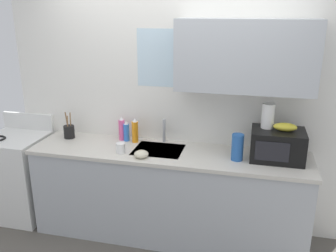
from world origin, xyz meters
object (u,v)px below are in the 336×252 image
(stove_range, at_px, (19,175))
(mug_white, at_px, (121,148))
(small_bowl, at_px, (141,154))
(banana_bunch, at_px, (285,127))
(utensil_crock, at_px, (69,131))
(dish_soap_bottle_pink, at_px, (122,129))
(dish_soap_bottle_orange, at_px, (135,131))
(paper_towel_roll, at_px, (268,116))
(cereal_canister, at_px, (237,147))
(dish_soap_bottle_blue, at_px, (126,131))
(microwave, at_px, (277,145))

(stove_range, distance_m, mug_white, 1.34)
(small_bowl, bearing_deg, mug_white, 164.74)
(banana_bunch, height_order, utensil_crock, banana_bunch)
(stove_range, xyz_separation_m, dish_soap_bottle_pink, (1.13, 0.19, 0.56))
(stove_range, height_order, banana_bunch, banana_bunch)
(stove_range, bearing_deg, utensil_crock, 11.34)
(dish_soap_bottle_orange, bearing_deg, stove_range, -172.90)
(mug_white, bearing_deg, dish_soap_bottle_pink, 108.47)
(paper_towel_roll, height_order, cereal_canister, paper_towel_roll)
(stove_range, distance_m, dish_soap_bottle_orange, 1.41)
(paper_towel_roll, xyz_separation_m, small_bowl, (-1.08, -0.30, -0.35))
(dish_soap_bottle_pink, bearing_deg, small_bowl, -49.98)
(banana_bunch, bearing_deg, dish_soap_bottle_blue, 175.05)
(microwave, distance_m, small_bowl, 1.21)
(banana_bunch, xyz_separation_m, cereal_canister, (-0.39, -0.10, -0.19))
(mug_white, bearing_deg, banana_bunch, 7.47)
(dish_soap_bottle_pink, bearing_deg, stove_range, -170.36)
(small_bowl, bearing_deg, cereal_canister, 10.15)
(cereal_canister, xyz_separation_m, small_bowl, (-0.84, -0.15, -0.09))
(microwave, relative_size, dish_soap_bottle_blue, 2.19)
(utensil_crock, height_order, small_bowl, utensil_crock)
(stove_range, relative_size, mug_white, 11.37)
(utensil_crock, relative_size, small_bowl, 2.14)
(dish_soap_bottle_pink, bearing_deg, microwave, -5.56)
(dish_soap_bottle_orange, height_order, small_bowl, dish_soap_bottle_orange)
(microwave, height_order, dish_soap_bottle_orange, microwave)
(paper_towel_roll, height_order, dish_soap_bottle_blue, paper_towel_roll)
(dish_soap_bottle_orange, relative_size, dish_soap_bottle_pink, 1.01)
(dish_soap_bottle_pink, height_order, small_bowl, dish_soap_bottle_pink)
(banana_bunch, relative_size, dish_soap_bottle_pink, 0.81)
(microwave, xyz_separation_m, small_bowl, (-1.18, -0.25, -0.10))
(microwave, relative_size, mug_white, 4.84)
(paper_towel_roll, height_order, utensil_crock, paper_towel_roll)
(stove_range, bearing_deg, dish_soap_bottle_orange, 7.10)
(dish_soap_bottle_blue, bearing_deg, dish_soap_bottle_pink, 164.86)
(dish_soap_bottle_orange, xyz_separation_m, cereal_canister, (1.02, -0.21, 0.00))
(dish_soap_bottle_orange, distance_m, small_bowl, 0.41)
(banana_bunch, height_order, dish_soap_bottle_blue, banana_bunch)
(small_bowl, bearing_deg, dish_soap_bottle_blue, 126.04)
(stove_range, xyz_separation_m, cereal_canister, (2.30, -0.05, 0.56))
(banana_bunch, bearing_deg, paper_towel_roll, 161.57)
(small_bowl, bearing_deg, stove_range, 172.07)
(cereal_canister, bearing_deg, paper_towel_roll, 32.01)
(paper_towel_roll, distance_m, dish_soap_bottle_pink, 1.44)
(paper_towel_roll, bearing_deg, cereal_canister, -147.99)
(cereal_canister, relative_size, small_bowl, 1.83)
(stove_range, relative_size, utensil_crock, 3.89)
(cereal_canister, bearing_deg, utensil_crock, 174.36)
(dish_soap_bottle_orange, relative_size, utensil_crock, 0.89)
(dish_soap_bottle_blue, xyz_separation_m, mug_white, (0.06, -0.32, -0.05))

